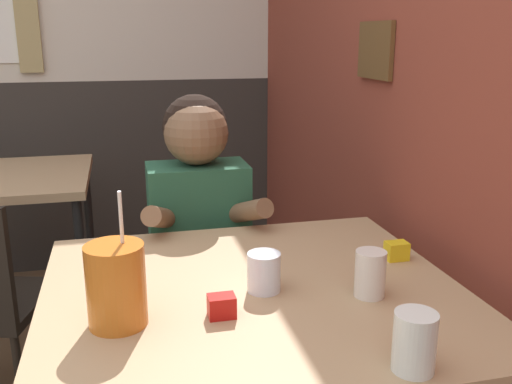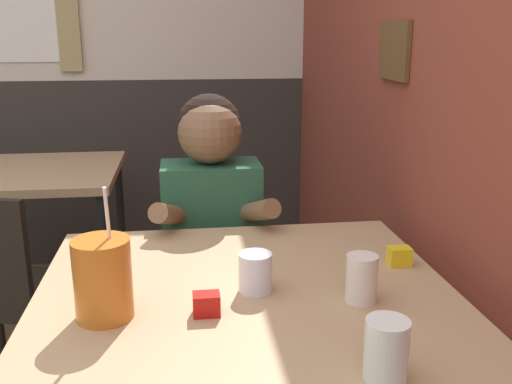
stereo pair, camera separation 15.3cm
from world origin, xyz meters
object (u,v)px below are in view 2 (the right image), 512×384
at_px(person_seated, 212,246).
at_px(cocktail_pitcher, 103,279).
at_px(background_table, 29,186).
at_px(main_table, 246,312).

xyz_separation_m(person_seated, cocktail_pitcher, (-0.27, -0.74, 0.22)).
height_order(person_seated, cocktail_pitcher, person_seated).
bearing_deg(background_table, cocktail_pitcher, -70.58).
bearing_deg(person_seated, background_table, 136.33).
height_order(background_table, person_seated, person_seated).
height_order(main_table, background_table, same).
relative_size(main_table, person_seated, 0.87).
distance_m(person_seated, cocktail_pitcher, 0.82).
xyz_separation_m(background_table, person_seated, (0.81, -0.77, -0.04)).
relative_size(main_table, cocktail_pitcher, 3.39).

